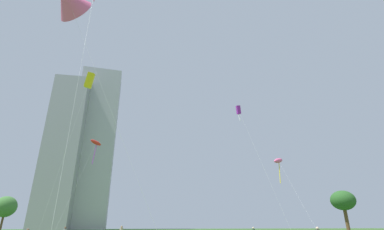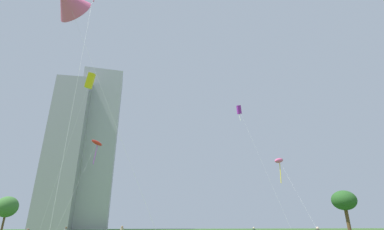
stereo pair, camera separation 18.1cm
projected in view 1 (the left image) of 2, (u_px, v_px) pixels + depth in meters
kite_flying_0 at (278, 161)px, 42.31m from camera, size 2.64×7.87×11.70m
kite_flying_1 at (96, 143)px, 53.25m from camera, size 4.20×10.04×17.24m
kite_flying_3 at (89, 80)px, 41.46m from camera, size 3.63×2.18×23.30m
kite_flying_4 at (69, 1)px, 23.96m from camera, size 11.05×4.80×21.73m
kite_flying_5 at (239, 110)px, 44.73m from camera, size 3.72×7.18×19.95m
park_tree_0 at (5, 207)px, 42.25m from camera, size 3.18×3.18×6.03m
park_tree_1 at (343, 201)px, 38.41m from camera, size 3.26×3.26×6.40m
distant_highrise_0 at (64, 149)px, 125.72m from camera, size 15.87×15.46×67.74m
distant_highrise_1 at (94, 145)px, 137.31m from camera, size 19.87×18.60×77.14m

